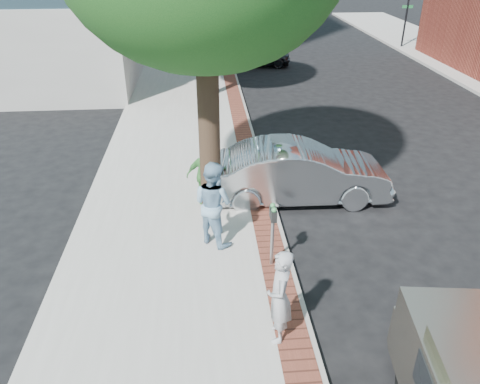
{
  "coord_description": "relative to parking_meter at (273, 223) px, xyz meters",
  "views": [
    {
      "loc": [
        -0.73,
        -8.7,
        6.37
      ],
      "look_at": [
        0.05,
        0.81,
        1.2
      ],
      "focal_mm": 35.0,
      "sensor_mm": 36.0,
      "label": 1
    }
  ],
  "objects": [
    {
      "name": "curb",
      "position": [
        0.43,
        8.59,
        -1.13
      ],
      "size": [
        0.1,
        60.0,
        0.15
      ],
      "primitive_type": "cube",
      "color": "gray",
      "rests_on": "ground"
    },
    {
      "name": "person_officer",
      "position": [
        -1.2,
        1.01,
        -0.05
      ],
      "size": [
        1.23,
        1.22,
        2.01
      ],
      "primitive_type": "imported",
      "rotation": [
        0.0,
        0.0,
        2.38
      ],
      "color": "#7CA3C0",
      "rests_on": "sidewalk"
    },
    {
      "name": "sedan_silver",
      "position": [
        1.17,
        3.12,
        -0.4
      ],
      "size": [
        4.91,
        1.8,
        1.61
      ],
      "primitive_type": "imported",
      "rotation": [
        0.0,
        0.0,
        1.55
      ],
      "color": "#A8ABAF",
      "rests_on": "ground"
    },
    {
      "name": "sidewalk",
      "position": [
        -2.12,
        8.59,
        -1.13
      ],
      "size": [
        5.0,
        60.0,
        0.15
      ],
      "primitive_type": "cube",
      "color": "#9E9991",
      "rests_on": "ground"
    },
    {
      "name": "person_gray",
      "position": [
        -0.18,
        -2.09,
        -0.15
      ],
      "size": [
        0.49,
        0.69,
        1.8
      ],
      "primitive_type": "imported",
      "rotation": [
        0.0,
        0.0,
        -1.66
      ],
      "color": "#99999E",
      "rests_on": "sidewalk"
    },
    {
      "name": "signal_far",
      "position": [
        11.88,
        22.59,
        1.05
      ],
      "size": [
        0.7,
        0.15,
        3.8
      ],
      "color": "black",
      "rests_on": "ground"
    },
    {
      "name": "brick_strip",
      "position": [
        0.08,
        8.59,
        -1.05
      ],
      "size": [
        0.6,
        60.0,
        0.01
      ],
      "primitive_type": "cube",
      "color": "brown",
      "rests_on": "sidewalk"
    },
    {
      "name": "parking_meter",
      "position": [
        0.0,
        0.0,
        0.0
      ],
      "size": [
        0.12,
        0.32,
        1.47
      ],
      "color": "gray",
      "rests_on": "sidewalk"
    },
    {
      "name": "person_green",
      "position": [
        -1.36,
        2.82,
        -0.23
      ],
      "size": [
        0.97,
        0.4,
        1.65
      ],
      "primitive_type": "imported",
      "rotation": [
        0.0,
        0.0,
        3.14
      ],
      "color": "#449343",
      "rests_on": "sidewalk"
    },
    {
      "name": "signal_near",
      "position": [
        0.28,
        22.59,
        1.05
      ],
      "size": [
        0.7,
        0.15,
        3.8
      ],
      "color": "black",
      "rests_on": "ground"
    },
    {
      "name": "ground",
      "position": [
        -0.62,
        0.59,
        -1.21
      ],
      "size": [
        120.0,
        120.0,
        0.0
      ],
      "primitive_type": "plane",
      "color": "black",
      "rests_on": "ground"
    },
    {
      "name": "bg_car",
      "position": [
        1.72,
        18.62,
        -0.53
      ],
      "size": [
        4.09,
        1.95,
        1.35
      ],
      "primitive_type": "imported",
      "rotation": [
        0.0,
        0.0,
        1.48
      ],
      "color": "black",
      "rests_on": "ground"
    }
  ]
}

